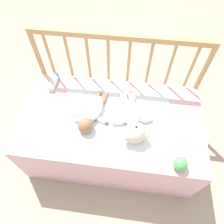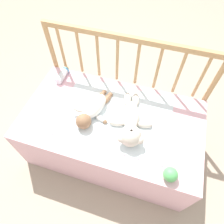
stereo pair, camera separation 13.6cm
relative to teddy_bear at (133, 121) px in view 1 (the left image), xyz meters
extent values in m
plane|color=tan|center=(-0.15, 0.04, -0.51)|extent=(12.00, 12.00, 0.00)
cube|color=#EDB7C6|center=(-0.15, 0.04, -0.28)|extent=(1.27, 0.71, 0.46)
cylinder|color=tan|center=(-0.76, 0.42, -0.08)|extent=(0.04, 0.04, 0.86)
cylinder|color=tan|center=(0.47, 0.42, -0.08)|extent=(0.04, 0.04, 0.86)
cube|color=tan|center=(-0.15, 0.42, 0.33)|extent=(1.24, 0.03, 0.04)
cylinder|color=tan|center=(-0.67, 0.42, 0.13)|extent=(0.02, 0.02, 0.37)
cylinder|color=tan|center=(-0.52, 0.42, 0.13)|extent=(0.02, 0.02, 0.37)
cylinder|color=tan|center=(-0.37, 0.42, 0.13)|extent=(0.02, 0.02, 0.37)
cylinder|color=tan|center=(-0.22, 0.42, 0.13)|extent=(0.02, 0.02, 0.37)
cylinder|color=tan|center=(-0.07, 0.42, 0.13)|extent=(0.02, 0.02, 0.37)
cylinder|color=tan|center=(0.08, 0.42, 0.13)|extent=(0.02, 0.02, 0.37)
cylinder|color=tan|center=(0.23, 0.42, 0.13)|extent=(0.02, 0.02, 0.37)
cylinder|color=tan|center=(0.38, 0.42, 0.13)|extent=(0.02, 0.02, 0.37)
cube|color=white|center=(-0.13, 0.07, -0.05)|extent=(0.77, 0.55, 0.01)
ellipsoid|color=silver|center=(-0.02, 0.07, -0.01)|extent=(0.16, 0.26, 0.09)
sphere|color=silver|center=(0.02, -0.10, 0.02)|extent=(0.14, 0.14, 0.14)
sphere|color=beige|center=(0.02, -0.10, 0.05)|extent=(0.06, 0.06, 0.06)
sphere|color=black|center=(0.02, -0.10, 0.08)|extent=(0.02, 0.02, 0.02)
sphere|color=silver|center=(0.08, -0.11, 0.02)|extent=(0.06, 0.06, 0.06)
sphere|color=silver|center=(-0.03, -0.13, 0.02)|extent=(0.06, 0.06, 0.06)
ellipsoid|color=silver|center=(0.09, 0.04, -0.03)|extent=(0.11, 0.07, 0.05)
ellipsoid|color=silver|center=(-0.10, 0.00, -0.03)|extent=(0.11, 0.07, 0.05)
ellipsoid|color=silver|center=(-0.02, 0.23, -0.03)|extent=(0.08, 0.13, 0.05)
ellipsoid|color=silver|center=(-0.08, 0.22, -0.03)|extent=(0.08, 0.13, 0.05)
ellipsoid|color=white|center=(-0.27, 0.07, -0.01)|extent=(0.15, 0.24, 0.09)
sphere|color=#936B4C|center=(-0.30, -0.08, 0.00)|extent=(0.11, 0.11, 0.11)
ellipsoid|color=white|center=(-0.20, 0.00, -0.03)|extent=(0.11, 0.06, 0.04)
ellipsoid|color=white|center=(-0.38, -0.01, 0.02)|extent=(0.11, 0.06, 0.04)
sphere|color=#936B4C|center=(-0.18, -0.01, -0.03)|extent=(0.03, 0.03, 0.03)
sphere|color=#936B4C|center=(-0.40, 0.03, -0.03)|extent=(0.03, 0.03, 0.03)
ellipsoid|color=#936B4C|center=(-0.22, 0.18, -0.03)|extent=(0.06, 0.11, 0.04)
ellipsoid|color=#936B4C|center=(-0.28, 0.19, -0.03)|extent=(0.06, 0.11, 0.04)
sphere|color=#936B4C|center=(-0.21, 0.23, -0.03)|extent=(0.04, 0.04, 0.04)
sphere|color=#936B4C|center=(-0.27, 0.24, -0.03)|extent=(0.04, 0.04, 0.04)
sphere|color=#59BF66|center=(0.30, -0.25, -0.01)|extent=(0.09, 0.09, 0.09)
cylinder|color=white|center=(-0.64, 0.29, -0.03)|extent=(0.05, 0.14, 0.05)
cylinder|color=#4C99D8|center=(-0.64, 0.36, -0.03)|extent=(0.06, 0.02, 0.06)
sphere|color=#EAC67F|center=(-0.64, 0.38, -0.03)|extent=(0.04, 0.04, 0.04)
camera|label=1|loc=(-0.04, -0.72, 1.12)|focal=32.00mm
camera|label=2|loc=(0.09, -0.70, 1.12)|focal=32.00mm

